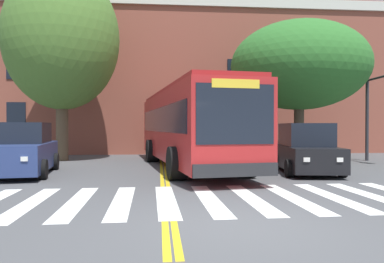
% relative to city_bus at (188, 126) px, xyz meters
% --- Properties ---
extents(ground_plane, '(120.00, 120.00, 0.00)m').
position_rel_city_bus_xyz_m(ground_plane, '(0.15, -9.35, -1.76)').
color(ground_plane, '#4C4C4F').
extents(crosswalk, '(12.70, 4.16, 0.01)m').
position_rel_city_bus_xyz_m(crosswalk, '(-0.05, -7.03, -1.76)').
color(crosswalk, white).
rests_on(crosswalk, ground).
extents(lane_line_yellow_inner, '(0.12, 36.00, 0.01)m').
position_rel_city_bus_xyz_m(lane_line_yellow_inner, '(-1.12, 6.97, -1.76)').
color(lane_line_yellow_inner, gold).
rests_on(lane_line_yellow_inner, ground).
extents(lane_line_yellow_outer, '(0.12, 36.00, 0.01)m').
position_rel_city_bus_xyz_m(lane_line_yellow_outer, '(-0.96, 6.97, -1.76)').
color(lane_line_yellow_outer, gold).
rests_on(lane_line_yellow_outer, ground).
extents(city_bus, '(4.08, 12.19, 3.24)m').
position_rel_city_bus_xyz_m(city_bus, '(0.00, 0.00, 0.00)').
color(city_bus, '#B22323').
rests_on(city_bus, ground).
extents(car_navy_near_lane, '(2.55, 4.73, 1.86)m').
position_rel_city_bus_xyz_m(car_navy_near_lane, '(-6.08, -1.97, -0.91)').
color(car_navy_near_lane, navy).
rests_on(car_navy_near_lane, ground).
extents(car_black_far_lane, '(2.36, 4.26, 1.84)m').
position_rel_city_bus_xyz_m(car_black_far_lane, '(4.20, -2.31, -0.92)').
color(car_black_far_lane, black).
rests_on(car_black_far_lane, ground).
extents(car_grey_behind_bus, '(2.27, 4.56, 1.79)m').
position_rel_city_bus_xyz_m(car_grey_behind_bus, '(-0.59, 10.79, -0.95)').
color(car_grey_behind_bus, slate).
rests_on(car_grey_behind_bus, ground).
extents(traffic_light_near_corner, '(0.48, 3.01, 4.59)m').
position_rel_city_bus_xyz_m(traffic_light_near_corner, '(9.12, 0.92, 1.22)').
color(traffic_light_near_corner, '#28282D').
rests_on(traffic_light_near_corner, ground).
extents(street_tree_curbside_large, '(8.49, 8.12, 7.01)m').
position_rel_city_bus_xyz_m(street_tree_curbside_large, '(5.82, 2.55, 3.01)').
color(street_tree_curbside_large, '#4C3D2D').
rests_on(street_tree_curbside_large, ground).
extents(street_tree_curbside_small, '(7.35, 7.26, 9.70)m').
position_rel_city_bus_xyz_m(street_tree_curbside_small, '(-6.08, 3.60, 4.35)').
color(street_tree_curbside_small, brown).
rests_on(street_tree_curbside_small, ground).
extents(building_facade, '(33.18, 7.62, 9.88)m').
position_rel_city_bus_xyz_m(building_facade, '(3.59, 11.09, 3.18)').
color(building_facade, brown).
rests_on(building_facade, ground).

